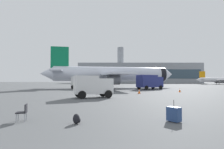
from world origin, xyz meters
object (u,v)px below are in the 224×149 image
airplane_taxiing (220,80)px  cargo_van (92,85)px  rolling_suitcase (174,114)px  service_truck (81,82)px  gate_chair (23,111)px  airplane_at_gate (111,74)px  safety_cone_mid (179,90)px  traveller_backpack (76,119)px  safety_cone_near (139,91)px  fuel_truck (149,81)px

airplane_taxiing → cargo_van: bearing=-128.7°
cargo_van → rolling_suitcase: cargo_van is taller
rolling_suitcase → service_truck: bearing=106.9°
gate_chair → airplane_taxiing: bearing=54.8°
airplane_at_gate → safety_cone_mid: airplane_at_gate is taller
rolling_suitcase → traveller_backpack: rolling_suitcase is taller
safety_cone_near → safety_cone_mid: bearing=25.0°
fuel_truck → gate_chair: 34.69m
service_truck → gate_chair: size_ratio=5.95×
cargo_van → rolling_suitcase: (5.38, -12.74, -1.06)m
airplane_taxiing → gate_chair: 98.91m
airplane_at_gate → traveller_backpack: size_ratio=74.08×
service_truck → safety_cone_near: size_ratio=6.73×
airplane_taxiing → service_truck: (-59.58, -47.46, -0.63)m
service_truck → traveller_backpack: 34.42m
fuel_truck → gate_chair: fuel_truck is taller
airplane_at_gate → fuel_truck: (8.55, -7.74, -1.88)m
safety_cone_near → rolling_suitcase: bearing=-93.3°
traveller_backpack → gate_chair: (-2.84, 0.60, 0.27)m
airplane_taxiing → traveller_backpack: size_ratio=45.36×
traveller_backpack → safety_cone_near: bearing=73.6°
gate_chair → safety_cone_near: bearing=65.8°
cargo_van → service_truck: bearing=103.1°
service_truck → cargo_van: (4.83, -20.79, -0.16)m
safety_cone_near → safety_cone_mid: 8.36m
service_truck → airplane_taxiing: bearing=38.5°
safety_cone_near → gate_chair: gate_chair is taller
cargo_van → gate_chair: bearing=-100.1°
service_truck → traveller_backpack: service_truck is taller
airplane_taxiing → safety_cone_near: airplane_taxiing is taller
fuel_truck → cargo_van: size_ratio=1.32×
fuel_truck → gate_chair: size_ratio=7.42×
cargo_van → rolling_suitcase: size_ratio=4.38×
cargo_van → fuel_truck: bearing=61.4°
fuel_truck → cargo_van: fuel_truck is taller
safety_cone_mid → traveller_backpack: bearing=-119.8°
rolling_suitcase → gate_chair: rolling_suitcase is taller
airplane_at_gate → service_truck: 9.77m
service_truck → safety_cone_mid: (18.90, -10.43, -1.29)m
safety_cone_near → rolling_suitcase: 19.61m
cargo_van → safety_cone_near: bearing=46.4°
safety_cone_mid → gate_chair: bearing=-125.4°
rolling_suitcase → gate_chair: bearing=178.7°
service_truck → traveller_backpack: bearing=-80.9°
service_truck → cargo_van: 21.34m
fuel_truck → safety_cone_near: (-4.19, -12.75, -1.40)m
airplane_at_gate → cargo_van: size_ratio=7.37×
safety_cone_near → rolling_suitcase: rolling_suitcase is taller
airplane_taxiing → safety_cone_near: 78.13m
safety_cone_near → safety_cone_mid: size_ratio=1.20×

